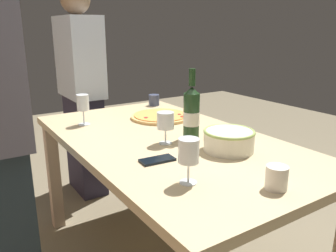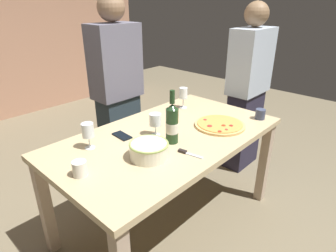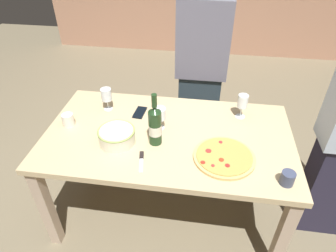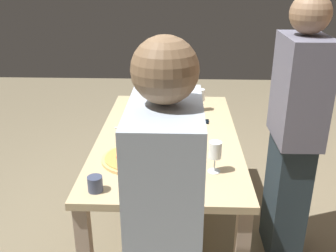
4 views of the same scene
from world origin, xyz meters
The scene contains 14 objects.
ground_plane centered at (0.00, 0.00, 0.00)m, with size 8.00×8.00×0.00m, color #766A52.
dining_table centered at (0.00, 0.00, 0.66)m, with size 1.60×0.90×0.75m.
pizza centered at (0.36, -0.18, 0.76)m, with size 0.36×0.36×0.03m.
serving_bowl centered at (-0.30, -0.13, 0.80)m, with size 0.23×0.23×0.10m.
wine_bottle centered at (-0.06, -0.10, 0.88)m, with size 0.08×0.08×0.35m.
wine_glass_near_pizza centered at (-0.06, 0.06, 0.86)m, with size 0.08×0.08×0.15m.
wine_glass_by_bottle centered at (0.47, 0.26, 0.87)m, with size 0.07×0.07×0.17m.
wine_glass_far_left centered at (-0.47, 0.22, 0.87)m, with size 0.07×0.07×0.17m.
cup_amber centered at (-0.67, 0.00, 0.79)m, with size 0.08×0.08×0.08m, color white.
cup_ceramic centered at (0.68, -0.33, 0.79)m, with size 0.07×0.07×0.08m, color #3B445E.
cell_phone centered at (-0.23, 0.21, 0.76)m, with size 0.07×0.14×0.01m, color black.
pizza_knife centered at (-0.12, -0.26, 0.76)m, with size 0.05×0.16×0.02m.
person_host centered at (0.17, 0.76, 0.84)m, with size 0.41×0.24×1.65m.
person_guest_left centered at (1.15, 0.03, 0.80)m, with size 0.45×0.24×1.58m.
Camera 4 is at (2.29, 0.08, 1.77)m, focal length 41.15 mm.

